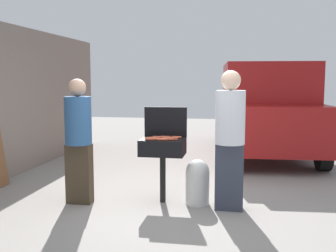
% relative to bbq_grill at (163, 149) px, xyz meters
% --- Properties ---
extents(ground_plane, '(24.00, 24.00, 0.00)m').
position_rel_bbq_grill_xyz_m(ground_plane, '(0.19, -0.21, -0.74)').
color(ground_plane, gray).
extents(bbq_grill, '(0.60, 0.44, 0.88)m').
position_rel_bbq_grill_xyz_m(bbq_grill, '(0.00, 0.00, 0.00)').
color(bbq_grill, black).
rests_on(bbq_grill, ground).
extents(grill_lid_open, '(0.60, 0.05, 0.42)m').
position_rel_bbq_grill_xyz_m(grill_lid_open, '(0.00, 0.22, 0.35)').
color(grill_lid_open, black).
rests_on(grill_lid_open, bbq_grill).
extents(hot_dog_0, '(0.13, 0.03, 0.03)m').
position_rel_bbq_grill_xyz_m(hot_dog_0, '(0.07, -0.01, 0.15)').
color(hot_dog_0, '#B74C33').
rests_on(hot_dog_0, bbq_grill).
extents(hot_dog_1, '(0.13, 0.03, 0.03)m').
position_rel_bbq_grill_xyz_m(hot_dog_1, '(0.06, -0.05, 0.15)').
color(hot_dog_1, '#AD4228').
rests_on(hot_dog_1, bbq_grill).
extents(hot_dog_2, '(0.13, 0.03, 0.03)m').
position_rel_bbq_grill_xyz_m(hot_dog_2, '(0.18, 0.08, 0.15)').
color(hot_dog_2, '#AD4228').
rests_on(hot_dog_2, bbq_grill).
extents(hot_dog_3, '(0.13, 0.03, 0.03)m').
position_rel_bbq_grill_xyz_m(hot_dog_3, '(0.02, -0.16, 0.15)').
color(hot_dog_3, '#AD4228').
rests_on(hot_dog_3, bbq_grill).
extents(hot_dog_4, '(0.13, 0.03, 0.03)m').
position_rel_bbq_grill_xyz_m(hot_dog_4, '(-0.01, -0.13, 0.15)').
color(hot_dog_4, '#C6593D').
rests_on(hot_dog_4, bbq_grill).
extents(hot_dog_5, '(0.13, 0.03, 0.03)m').
position_rel_bbq_grill_xyz_m(hot_dog_5, '(0.18, 0.12, 0.15)').
color(hot_dog_5, '#AD4228').
rests_on(hot_dog_5, bbq_grill).
extents(hot_dog_6, '(0.13, 0.04, 0.03)m').
position_rel_bbq_grill_xyz_m(hot_dog_6, '(-0.17, -0.03, 0.15)').
color(hot_dog_6, '#C6593D').
rests_on(hot_dog_6, bbq_grill).
extents(hot_dog_7, '(0.13, 0.03, 0.03)m').
position_rel_bbq_grill_xyz_m(hot_dog_7, '(-0.11, -0.08, 0.15)').
color(hot_dog_7, '#B74C33').
rests_on(hot_dog_7, bbq_grill).
extents(hot_dog_8, '(0.13, 0.03, 0.03)m').
position_rel_bbq_grill_xyz_m(hot_dog_8, '(0.02, 0.04, 0.15)').
color(hot_dog_8, '#AD4228').
rests_on(hot_dog_8, bbq_grill).
extents(hot_dog_9, '(0.13, 0.03, 0.03)m').
position_rel_bbq_grill_xyz_m(hot_dog_9, '(-0.09, 0.08, 0.15)').
color(hot_dog_9, '#B74C33').
rests_on(hot_dog_9, bbq_grill).
extents(hot_dog_10, '(0.13, 0.03, 0.03)m').
position_rel_bbq_grill_xyz_m(hot_dog_10, '(0.14, 0.02, 0.15)').
color(hot_dog_10, '#B74C33').
rests_on(hot_dog_10, bbq_grill).
extents(hot_dog_11, '(0.13, 0.03, 0.03)m').
position_rel_bbq_grill_xyz_m(hot_dog_11, '(0.02, -0.09, 0.15)').
color(hot_dog_11, '#B74C33').
rests_on(hot_dog_11, bbq_grill).
extents(hot_dog_12, '(0.13, 0.03, 0.03)m').
position_rel_bbq_grill_xyz_m(hot_dog_12, '(0.02, 0.12, 0.15)').
color(hot_dog_12, '#B74C33').
rests_on(hot_dog_12, bbq_grill).
extents(hot_dog_13, '(0.13, 0.04, 0.03)m').
position_rel_bbq_grill_xyz_m(hot_dog_13, '(0.15, -0.12, 0.15)').
color(hot_dog_13, '#AD4228').
rests_on(hot_dog_13, bbq_grill).
extents(hot_dog_14, '(0.13, 0.03, 0.03)m').
position_rel_bbq_grill_xyz_m(hot_dog_14, '(-0.11, 0.01, 0.15)').
color(hot_dog_14, '#AD4228').
rests_on(hot_dog_14, bbq_grill).
extents(hot_dog_15, '(0.13, 0.03, 0.03)m').
position_rel_bbq_grill_xyz_m(hot_dog_15, '(-0.14, -0.16, 0.15)').
color(hot_dog_15, '#AD4228').
rests_on(hot_dog_15, bbq_grill).
extents(propane_tank, '(0.32, 0.32, 0.62)m').
position_rel_bbq_grill_xyz_m(propane_tank, '(0.48, -0.02, -0.42)').
color(propane_tank, silver).
rests_on(propane_tank, ground).
extents(person_left, '(0.36, 0.36, 1.70)m').
position_rel_bbq_grill_xyz_m(person_left, '(-1.11, -0.24, 0.18)').
color(person_left, '#3F3323').
rests_on(person_left, ground).
extents(person_right, '(0.38, 0.38, 1.80)m').
position_rel_bbq_grill_xyz_m(person_right, '(0.91, -0.17, 0.24)').
color(person_right, '#333847').
rests_on(person_right, ground).
extents(parked_minivan, '(2.28, 4.52, 2.02)m').
position_rel_bbq_grill_xyz_m(parked_minivan, '(1.58, 3.81, 0.28)').
color(parked_minivan, maroon).
rests_on(parked_minivan, ground).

